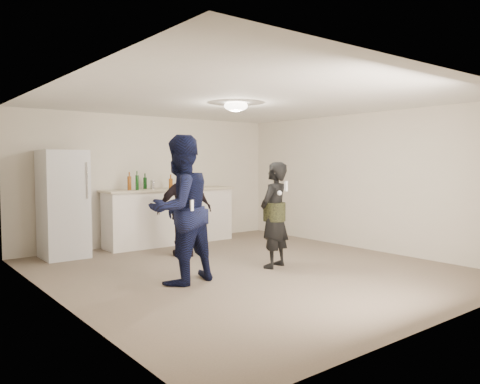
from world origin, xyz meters
TOP-DOWN VIEW (x-y plane):
  - floor at (0.00, 0.00)m, footprint 6.00×6.00m
  - ceiling at (0.00, 0.00)m, footprint 6.00×6.00m
  - wall_back at (0.00, 3.00)m, footprint 6.00×0.00m
  - wall_front at (0.00, -3.00)m, footprint 6.00×0.00m
  - wall_left at (-2.75, 0.00)m, footprint 0.00×6.00m
  - wall_right at (2.75, 0.00)m, footprint 0.00×6.00m
  - counter at (0.20, 2.67)m, footprint 2.60×0.56m
  - counter_top at (0.20, 2.67)m, footprint 2.68×0.64m
  - fridge at (-1.88, 2.60)m, footprint 0.70×0.70m
  - fridge_handle at (-1.60, 2.23)m, footprint 0.02×0.02m
  - ceiling_dome at (0.00, 0.30)m, footprint 0.36×0.36m
  - shaker at (-0.20, 2.61)m, footprint 0.08×0.08m
  - man at (-1.20, -0.06)m, footprint 1.08×0.91m
  - woman at (0.40, -0.13)m, footprint 0.68×0.55m
  - camo_shorts at (0.40, -0.13)m, footprint 0.34×0.34m
  - spectator at (-0.23, 1.43)m, footprint 1.00×0.71m
  - remote_man at (-1.20, -0.34)m, footprint 0.04×0.04m
  - nunchuk_man at (-1.08, -0.31)m, footprint 0.07×0.07m
  - remote_woman at (0.40, -0.38)m, footprint 0.04×0.04m
  - nunchuk_woman at (0.30, -0.35)m, footprint 0.07×0.07m
  - bottle_cluster at (-0.20, 2.62)m, footprint 1.26×0.38m

SIDE VIEW (x-z plane):
  - floor at x=0.00m, z-range 0.00..0.00m
  - counter at x=0.20m, z-range 0.00..1.05m
  - spectator at x=-0.23m, z-range 0.00..1.57m
  - woman at x=0.40m, z-range 0.00..1.60m
  - camo_shorts at x=0.40m, z-range 0.71..0.99m
  - fridge at x=-1.88m, z-range 0.00..1.80m
  - man at x=-1.20m, z-range 0.00..1.96m
  - nunchuk_man at x=-1.08m, z-range 0.95..1.01m
  - remote_man at x=-1.20m, z-range 0.98..1.12m
  - counter_top at x=0.20m, z-range 1.05..1.09m
  - nunchuk_woman at x=0.30m, z-range 1.11..1.18m
  - shaker at x=-0.20m, z-range 1.09..1.26m
  - bottle_cluster at x=-0.20m, z-range 1.07..1.34m
  - wall_back at x=0.00m, z-range -1.75..4.25m
  - wall_front at x=0.00m, z-range -1.75..4.25m
  - wall_left at x=-2.75m, z-range -1.75..4.25m
  - wall_right at x=2.75m, z-range -1.75..4.25m
  - remote_woman at x=0.40m, z-range 1.18..1.32m
  - fridge_handle at x=-1.60m, z-range 1.00..1.60m
  - ceiling_dome at x=0.00m, z-range 2.37..2.53m
  - ceiling at x=0.00m, z-range 2.50..2.50m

